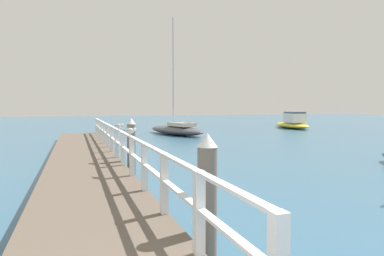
{
  "coord_description": "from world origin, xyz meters",
  "views": [
    {
      "loc": [
        -0.31,
        -1.19,
        2.2
      ],
      "look_at": [
        3.57,
        9.65,
        1.47
      ],
      "focal_mm": 30.91,
      "sensor_mm": 36.0,
      "label": 1
    }
  ],
  "objects": [
    {
      "name": "boat_3",
      "position": [
        7.3,
        23.82,
        0.43
      ],
      "size": [
        3.76,
        7.2,
        9.24
      ],
      "rotation": [
        0.0,
        0.0,
        0.27
      ],
      "color": "#4C4C51",
      "rests_on": "ground_plane"
    },
    {
      "name": "seagull_foreground",
      "position": [
        1.08,
        7.48,
        1.59
      ],
      "size": [
        0.3,
        0.43,
        0.21
      ],
      "rotation": [
        0.0,
        0.0,
        3.71
      ],
      "color": "white",
      "rests_on": "pier_railing"
    },
    {
      "name": "dock_piling_near",
      "position": [
        1.45,
        3.08,
        0.93
      ],
      "size": [
        0.29,
        0.29,
        1.84
      ],
      "color": "#6B6056",
      "rests_on": "ground_plane"
    },
    {
      "name": "seagull_background",
      "position": [
        1.07,
        9.68,
        1.59
      ],
      "size": [
        0.25,
        0.45,
        0.21
      ],
      "rotation": [
        0.0,
        0.0,
        3.57
      ],
      "color": "white",
      "rests_on": "pier_railing"
    },
    {
      "name": "pier_deck",
      "position": [
        0.0,
        11.29,
        0.22
      ],
      "size": [
        2.3,
        22.57,
        0.44
      ],
      "primitive_type": "cube",
      "color": "brown",
      "rests_on": "ground_plane"
    },
    {
      "name": "dock_piling_far",
      "position": [
        1.45,
        9.64,
        0.93
      ],
      "size": [
        0.29,
        0.29,
        1.84
      ],
      "color": "#6B6056",
      "rests_on": "ground_plane"
    },
    {
      "name": "boat_0",
      "position": [
        20.95,
        27.37,
        0.56
      ],
      "size": [
        3.72,
        7.01,
        1.7
      ],
      "rotation": [
        0.0,
        0.0,
        2.91
      ],
      "color": "gold",
      "rests_on": "ground_plane"
    },
    {
      "name": "pier_railing",
      "position": [
        1.07,
        11.29,
        1.07
      ],
      "size": [
        0.12,
        21.09,
        1.01
      ],
      "color": "white",
      "rests_on": "pier_deck"
    }
  ]
}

